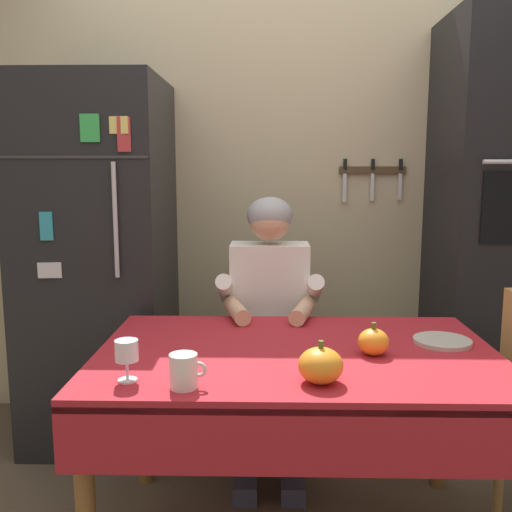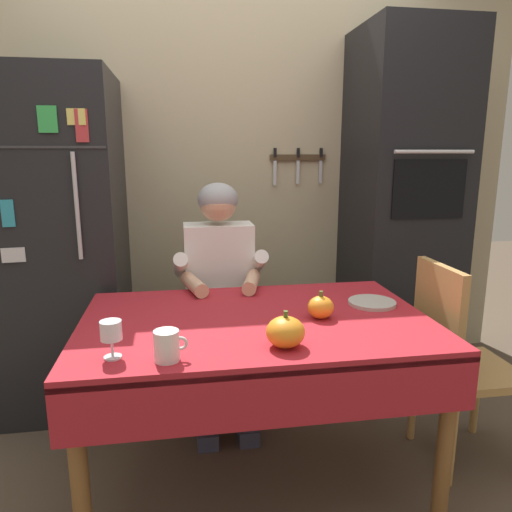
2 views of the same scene
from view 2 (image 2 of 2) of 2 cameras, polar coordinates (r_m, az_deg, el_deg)
ground_plane at (r=2.22m, az=0.44°, el=-26.67°), size 10.00×10.00×0.00m
back_wall_assembly at (r=3.06m, az=-2.88°, el=10.62°), size 3.70×0.13×2.60m
refrigerator at (r=2.78m, az=-22.79°, el=1.17°), size 0.68×0.71×1.80m
wall_oven at (r=3.03m, az=17.20°, el=5.32°), size 0.60×0.64×2.10m
dining_table at (r=1.94m, az=0.09°, el=-10.00°), size 1.40×0.90×0.74m
chair_behind_person at (r=2.72m, az=-4.62°, el=-6.61°), size 0.40×0.40×0.93m
seated_person at (r=2.47m, az=-4.36°, el=-3.07°), size 0.47×0.55×1.25m
chair_right_side at (r=2.32m, az=22.97°, el=-11.02°), size 0.40×0.40×0.93m
coffee_mug at (r=1.56m, az=-10.70°, el=-10.60°), size 0.11×0.08×0.10m
wine_glass at (r=1.61m, az=-17.12°, el=-8.81°), size 0.07×0.07×0.13m
pumpkin_large at (r=1.93m, az=7.82°, el=-6.15°), size 0.11×0.11×0.11m
pumpkin_medium at (r=1.64m, az=3.58°, el=-9.15°), size 0.13×0.13×0.13m
serving_tray at (r=2.15m, az=13.85°, el=-5.49°), size 0.21×0.21×0.02m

